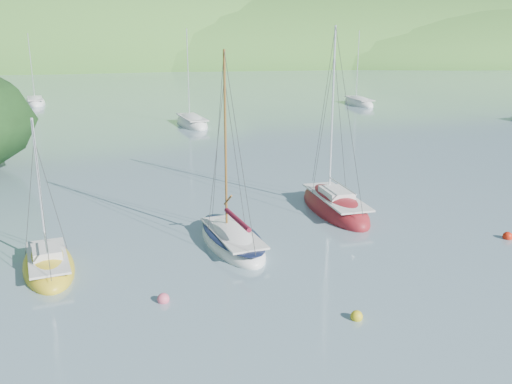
{
  "coord_description": "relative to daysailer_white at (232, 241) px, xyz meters",
  "views": [
    {
      "loc": [
        -4.91,
        -18.89,
        10.69
      ],
      "look_at": [
        -1.84,
        8.0,
        2.67
      ],
      "focal_mm": 40.0,
      "sensor_mm": 36.0,
      "label": 1
    }
  ],
  "objects": [
    {
      "name": "sailboat_yellow",
      "position": [
        -8.47,
        -2.04,
        -0.05
      ],
      "size": [
        3.7,
        6.02,
        7.46
      ],
      "rotation": [
        0.0,
        0.0,
        0.28
      ],
      "color": "gold",
      "rests_on": "ground"
    },
    {
      "name": "distant_sloop_b",
      "position": [
        21.04,
        49.58,
        -0.05
      ],
      "size": [
        3.67,
        7.76,
        10.65
      ],
      "rotation": [
        0.0,
        0.0,
        0.14
      ],
      "color": "white",
      "rests_on": "ground"
    },
    {
      "name": "ground",
      "position": [
        3.07,
        -7.76,
        -0.23
      ],
      "size": [
        700.0,
        700.0,
        0.0
      ],
      "primitive_type": "plane",
      "color": "slate",
      "rests_on": "ground"
    },
    {
      "name": "sloop_red",
      "position": [
        6.46,
        4.74,
        -0.01
      ],
      "size": [
        3.84,
        8.1,
        11.52
      ],
      "rotation": [
        0.0,
        0.0,
        0.15
      ],
      "color": "maroon",
      "rests_on": "ground"
    },
    {
      "name": "distant_sloop_c",
      "position": [
        -23.12,
        54.93,
        -0.05
      ],
      "size": [
        4.38,
        7.63,
        10.3
      ],
      "rotation": [
        0.0,
        0.0,
        0.27
      ],
      "color": "white",
      "rests_on": "ground"
    },
    {
      "name": "daysailer_white",
      "position": [
        0.0,
        0.0,
        0.0
      ],
      "size": [
        4.11,
        7.07,
        10.24
      ],
      "rotation": [
        0.0,
        0.0,
        0.27
      ],
      "color": "white",
      "rests_on": "ground"
    },
    {
      "name": "shoreline_hills",
      "position": [
        -6.59,
        164.67,
        -0.23
      ],
      "size": [
        690.0,
        135.0,
        56.0
      ],
      "color": "#326727",
      "rests_on": "ground"
    },
    {
      "name": "distant_sloop_a",
      "position": [
        -1.79,
        35.55,
        -0.04
      ],
      "size": [
        4.67,
        8.22,
        11.1
      ],
      "rotation": [
        0.0,
        0.0,
        0.26
      ],
      "color": "white",
      "rests_on": "ground"
    },
    {
      "name": "mooring_buoys",
      "position": [
        3.18,
        -3.95,
        -0.11
      ],
      "size": [
        23.03,
        8.66,
        0.5
      ],
      "color": "gold",
      "rests_on": "ground"
    }
  ]
}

